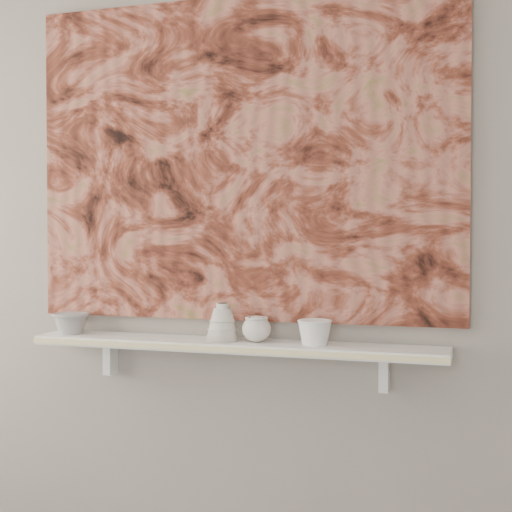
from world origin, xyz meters
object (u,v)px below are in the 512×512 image
at_px(painting, 240,159).
at_px(bowl_white, 315,332).
at_px(bowl_grey, 71,323).
at_px(bell_vessel, 223,322).
at_px(shelf, 233,345).
at_px(cup_cream, 257,329).

height_order(painting, bowl_white, painting).
bearing_deg(bowl_grey, bowl_white, 0.00).
xyz_separation_m(painting, bowl_white, (0.28, -0.08, -0.57)).
bearing_deg(bowl_grey, bell_vessel, 0.00).
height_order(shelf, bowl_grey, bowl_grey).
xyz_separation_m(painting, bowl_grey, (-0.61, -0.08, -0.57)).
relative_size(shelf, cup_cream, 14.82).
relative_size(bowl_grey, bell_vessel, 1.06).
xyz_separation_m(painting, bell_vessel, (-0.04, -0.08, -0.55)).
relative_size(shelf, bell_vessel, 11.26).
distance_m(bell_vessel, bowl_white, 0.31).
relative_size(shelf, painting, 0.93).
bearing_deg(painting, bell_vessel, -114.26).
relative_size(cup_cream, bowl_white, 0.85).
bearing_deg(cup_cream, bowl_grey, 180.00).
height_order(bowl_grey, bell_vessel, bell_vessel).
bearing_deg(bell_vessel, bowl_white, 0.00).
xyz_separation_m(shelf, bowl_white, (0.28, 0.00, 0.06)).
bearing_deg(bell_vessel, cup_cream, 0.00).
height_order(bowl_grey, cup_cream, cup_cream).
bearing_deg(cup_cream, bell_vessel, 180.00).
bearing_deg(cup_cream, painting, 135.63).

